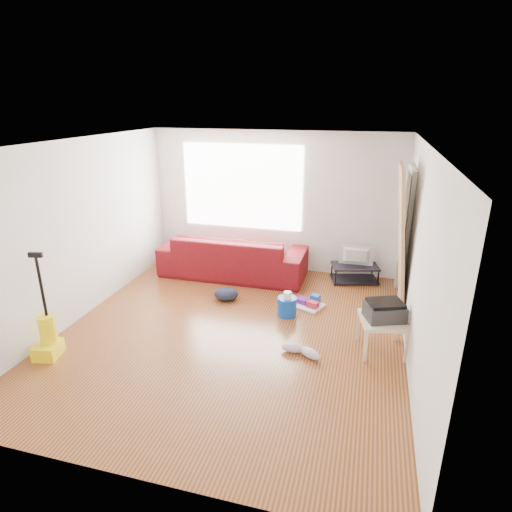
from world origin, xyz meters
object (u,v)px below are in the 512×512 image
(sofa, at_px, (234,274))
(tv_stand, at_px, (355,273))
(side_table, at_px, (383,324))
(cleaning_tray, at_px, (308,303))
(backpack, at_px, (226,300))
(vacuum, at_px, (47,338))
(bucket, at_px, (287,315))

(sofa, height_order, tv_stand, sofa)
(side_table, distance_m, cleaning_tray, 1.48)
(side_table, distance_m, backpack, 2.53)
(backpack, xyz_separation_m, vacuum, (-1.60, -2.04, 0.25))
(side_table, xyz_separation_m, bucket, (-1.33, 0.61, -0.37))
(backpack, bearing_deg, bucket, -24.54)
(side_table, height_order, bucket, side_table)
(vacuum, bearing_deg, cleaning_tray, 24.56)
(side_table, distance_m, vacuum, 4.13)
(cleaning_tray, bearing_deg, vacuum, -143.07)
(sofa, height_order, vacuum, vacuum)
(sofa, distance_m, backpack, 1.05)
(sofa, distance_m, cleaning_tray, 1.75)
(sofa, xyz_separation_m, vacuum, (-1.39, -3.08, 0.25))
(tv_stand, relative_size, bucket, 3.10)
(tv_stand, height_order, bucket, tv_stand)
(tv_stand, bearing_deg, bucket, -134.96)
(bucket, distance_m, cleaning_tray, 0.45)
(side_table, height_order, cleaning_tray, side_table)
(sofa, bearing_deg, tv_stand, -172.75)
(side_table, bearing_deg, tv_stand, 101.55)
(bucket, height_order, cleaning_tray, cleaning_tray)
(tv_stand, height_order, cleaning_tray, tv_stand)
(backpack, height_order, vacuum, vacuum)
(tv_stand, distance_m, side_table, 2.21)
(bucket, height_order, vacuum, vacuum)
(bucket, relative_size, cleaning_tray, 0.50)
(tv_stand, relative_size, side_table, 1.35)
(backpack, distance_m, vacuum, 2.61)
(cleaning_tray, relative_size, vacuum, 0.42)
(tv_stand, xyz_separation_m, vacuum, (-3.51, -3.35, 0.09))
(cleaning_tray, bearing_deg, sofa, 148.71)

